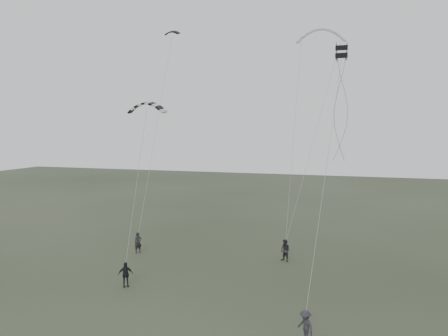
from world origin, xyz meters
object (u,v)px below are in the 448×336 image
(kite_dark_small, at_px, (172,32))
(kite_pale_large, at_px, (321,29))
(kite_striped, at_px, (147,103))
(flyer_left, at_px, (138,243))
(flyer_far, at_px, (305,326))
(flyer_right, at_px, (285,250))
(flyer_center, at_px, (125,274))
(kite_box, at_px, (342,52))

(kite_dark_small, height_order, kite_pale_large, kite_pale_large)
(kite_striped, bearing_deg, kite_dark_small, 97.82)
(kite_pale_large, bearing_deg, flyer_left, -155.65)
(flyer_far, relative_size, kite_striped, 0.51)
(kite_dark_small, bearing_deg, kite_pale_large, 14.22)
(flyer_left, height_order, kite_dark_small, kite_dark_small)
(flyer_left, xyz_separation_m, kite_striped, (1.56, -1.18, 10.89))
(kite_dark_small, distance_m, kite_striped, 10.15)
(flyer_right, relative_size, flyer_far, 1.11)
(flyer_far, distance_m, kite_striped, 19.41)
(flyer_center, bearing_deg, kite_striped, 68.88)
(flyer_center, height_order, kite_dark_small, kite_dark_small)
(kite_striped, bearing_deg, kite_box, -11.34)
(flyer_left, distance_m, flyer_far, 17.98)
(flyer_center, relative_size, kite_pale_large, 0.38)
(kite_dark_small, bearing_deg, flyer_left, -85.55)
(flyer_center, bearing_deg, kite_box, -18.89)
(flyer_center, xyz_separation_m, kite_box, (12.60, 3.39, 13.55))
(flyer_left, distance_m, kite_striped, 11.07)
(flyer_center, xyz_separation_m, kite_dark_small, (-2.57, 13.21, 17.70))
(flyer_left, height_order, flyer_center, flyer_left)
(flyer_left, xyz_separation_m, flyer_right, (11.54, 1.24, 0.01))
(kite_pale_large, bearing_deg, flyer_far, -92.63)
(flyer_left, height_order, flyer_right, flyer_right)
(flyer_center, bearing_deg, flyer_left, 78.59)
(flyer_far, xyz_separation_m, kite_dark_small, (-14.15, 16.97, 17.73))
(kite_box, bearing_deg, flyer_far, -97.52)
(kite_box, bearing_deg, flyer_right, 130.00)
(flyer_far, bearing_deg, kite_striped, -173.62)
(flyer_left, relative_size, kite_dark_small, 1.18)
(flyer_center, bearing_deg, kite_dark_small, 67.04)
(kite_pale_large, bearing_deg, kite_box, -85.30)
(kite_striped, xyz_separation_m, kite_box, (13.90, -2.35, 2.62))
(kite_dark_small, height_order, kite_box, kite_dark_small)
(flyer_center, xyz_separation_m, kite_striped, (-1.31, 5.74, 10.93))
(flyer_center, distance_m, kite_striped, 12.42)
(flyer_center, bearing_deg, kite_pale_large, 21.04)
(flyer_right, height_order, kite_box, kite_box)
(flyer_right, bearing_deg, flyer_left, -145.91)
(flyer_right, relative_size, flyer_center, 1.06)
(kite_dark_small, bearing_deg, flyer_center, -71.78)
(flyer_right, bearing_deg, flyer_center, -108.80)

